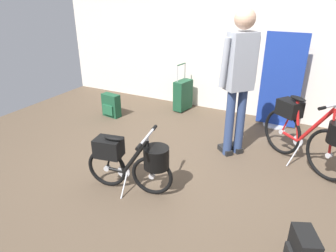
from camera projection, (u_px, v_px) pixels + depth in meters
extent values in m
plane|color=brown|center=(169.00, 176.00, 3.53)|extent=(6.77, 6.77, 0.00)
cube|color=silver|center=(237.00, 31.00, 4.89)|extent=(6.77, 0.10, 2.75)
cylinder|color=#B7B7BC|center=(274.00, 125.00, 4.85)|extent=(0.36, 0.36, 0.02)
cube|color=navy|center=(281.00, 81.00, 4.55)|extent=(0.60, 0.02, 1.42)
torus|color=black|center=(152.00, 176.00, 3.14)|extent=(0.45, 0.12, 0.45)
cylinder|color=#B7B7BC|center=(152.00, 176.00, 3.14)|extent=(0.07, 0.06, 0.06)
torus|color=black|center=(107.00, 168.00, 3.27)|extent=(0.45, 0.12, 0.45)
cylinder|color=#B7B7BC|center=(107.00, 168.00, 3.27)|extent=(0.07, 0.06, 0.06)
cylinder|color=black|center=(115.00, 170.00, 3.25)|extent=(0.20, 0.07, 0.05)
cylinder|color=black|center=(135.00, 157.00, 3.10)|extent=(0.32, 0.10, 0.44)
cylinder|color=black|center=(119.00, 156.00, 3.16)|extent=(0.12, 0.06, 0.38)
cylinder|color=black|center=(115.00, 170.00, 3.25)|extent=(0.20, 0.06, 0.04)
cylinder|color=black|center=(150.00, 158.00, 3.06)|extent=(0.07, 0.04, 0.41)
cylinder|color=black|center=(111.00, 154.00, 3.18)|extent=(0.14, 0.05, 0.36)
ellipsoid|color=black|center=(114.00, 138.00, 3.09)|extent=(0.23, 0.13, 0.05)
cylinder|color=#B7B7BC|center=(147.00, 139.00, 2.98)|extent=(0.03, 0.03, 0.04)
cylinder|color=#B7B7BC|center=(147.00, 137.00, 2.97)|extent=(0.11, 0.44, 0.03)
cylinder|color=black|center=(139.00, 147.00, 2.77)|extent=(0.05, 0.10, 0.04)
cylinder|color=black|center=(154.00, 128.00, 3.16)|extent=(0.05, 0.10, 0.04)
cylinder|color=#B7B7BC|center=(124.00, 172.00, 3.23)|extent=(0.14, 0.04, 0.14)
cylinder|color=#B7B7BC|center=(124.00, 186.00, 3.18)|extent=(0.05, 0.19, 0.21)
cylinder|color=black|center=(156.00, 158.00, 3.03)|extent=(0.30, 0.30, 0.22)
cube|color=black|center=(109.00, 147.00, 3.16)|extent=(0.31, 0.25, 0.20)
torus|color=black|center=(329.00, 155.00, 3.37)|extent=(0.51, 0.38, 0.60)
cylinder|color=#B7B7BC|center=(329.00, 155.00, 3.37)|extent=(0.08, 0.08, 0.06)
torus|color=black|center=(282.00, 132.00, 3.93)|extent=(0.51, 0.38, 0.60)
cylinder|color=#B7B7BC|center=(282.00, 132.00, 3.93)|extent=(0.08, 0.08, 0.06)
cylinder|color=red|center=(290.00, 136.00, 3.83)|extent=(0.24, 0.18, 0.05)
cylinder|color=red|center=(315.00, 126.00, 3.46)|extent=(0.36, 0.27, 0.58)
cylinder|color=red|center=(298.00, 121.00, 3.67)|extent=(0.14, 0.11, 0.50)
cylinder|color=red|center=(290.00, 136.00, 3.83)|extent=(0.23, 0.17, 0.04)
cylinder|color=red|center=(332.00, 132.00, 3.28)|extent=(0.08, 0.07, 0.54)
cylinder|color=red|center=(289.00, 117.00, 3.77)|extent=(0.15, 0.12, 0.49)
ellipsoid|color=black|center=(298.00, 99.00, 3.60)|extent=(0.23, 0.20, 0.05)
cylinder|color=#B7B7BC|center=(336.00, 107.00, 3.18)|extent=(0.03, 0.03, 0.04)
cylinder|color=#B7B7BC|center=(336.00, 105.00, 3.18)|extent=(0.28, 0.37, 0.03)
cylinder|color=black|center=(322.00, 108.00, 3.09)|extent=(0.08, 0.09, 0.04)
cylinder|color=#B7B7BC|center=(298.00, 141.00, 3.72)|extent=(0.12, 0.09, 0.14)
cylinder|color=#B7B7BC|center=(294.00, 155.00, 3.71)|extent=(0.13, 0.17, 0.28)
cube|color=black|center=(290.00, 108.00, 3.74)|extent=(0.34, 0.33, 0.20)
cylinder|color=navy|center=(240.00, 122.00, 3.88)|extent=(0.11, 0.11, 0.88)
cube|color=black|center=(235.00, 148.00, 4.09)|extent=(0.24, 0.23, 0.07)
cylinder|color=navy|center=(229.00, 124.00, 3.83)|extent=(0.11, 0.11, 0.88)
cube|color=black|center=(225.00, 150.00, 4.03)|extent=(0.24, 0.23, 0.07)
cube|color=#999EA8|center=(241.00, 62.00, 3.53)|extent=(0.36, 0.37, 0.68)
cylinder|color=#999EA8|center=(255.00, 60.00, 3.62)|extent=(0.09, 0.12, 0.58)
cylinder|color=#999EA8|center=(224.00, 63.00, 3.48)|extent=(0.11, 0.08, 0.58)
sphere|color=tan|center=(245.00, 18.00, 3.34)|extent=(0.24, 0.24, 0.24)
cube|color=#19472D|center=(183.00, 95.00, 5.36)|extent=(0.24, 0.38, 0.52)
cylinder|color=#B7B7BC|center=(177.00, 74.00, 5.14)|extent=(0.02, 0.02, 0.28)
cylinder|color=#B7B7BC|center=(185.00, 71.00, 5.30)|extent=(0.02, 0.02, 0.28)
cylinder|color=#19472D|center=(181.00, 64.00, 5.16)|extent=(0.06, 0.23, 0.02)
cylinder|color=black|center=(181.00, 111.00, 5.35)|extent=(0.04, 0.03, 0.04)
cylinder|color=black|center=(189.00, 107.00, 5.53)|extent=(0.04, 0.03, 0.04)
cube|color=#19472D|center=(111.00, 105.00, 5.13)|extent=(0.33, 0.18, 0.39)
cube|color=#1F5939|center=(108.00, 110.00, 5.09)|extent=(0.22, 0.06, 0.17)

